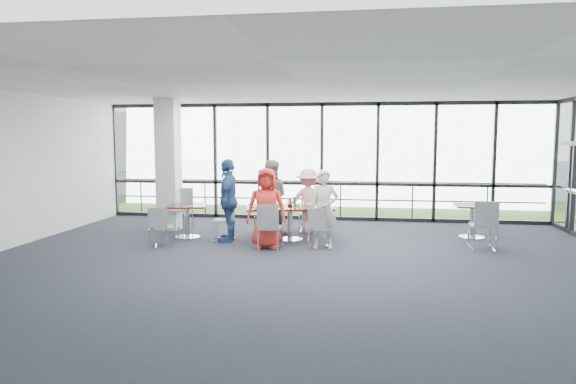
# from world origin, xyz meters

# --- Properties ---
(floor) EXTENTS (12.00, 10.00, 0.02)m
(floor) POSITION_xyz_m (0.00, 0.00, -0.01)
(floor) COLOR #212530
(floor) RESTS_ON ground
(ceiling) EXTENTS (12.00, 10.00, 0.04)m
(ceiling) POSITION_xyz_m (0.00, 0.00, 3.20)
(ceiling) COLOR silver
(ceiling) RESTS_ON ground
(wall_front) EXTENTS (12.00, 0.10, 3.20)m
(wall_front) POSITION_xyz_m (0.00, -5.00, 1.60)
(wall_front) COLOR silver
(wall_front) RESTS_ON ground
(curtain_wall_back) EXTENTS (12.00, 0.10, 3.20)m
(curtain_wall_back) POSITION_xyz_m (0.00, 5.00, 1.60)
(curtain_wall_back) COLOR white
(curtain_wall_back) RESTS_ON ground
(exit_door) EXTENTS (0.12, 1.60, 2.10)m
(exit_door) POSITION_xyz_m (6.00, 3.75, 1.05)
(exit_door) COLOR black
(exit_door) RESTS_ON ground
(structural_column) EXTENTS (0.50, 0.50, 3.20)m
(structural_column) POSITION_xyz_m (-3.60, 3.00, 1.60)
(structural_column) COLOR white
(structural_column) RESTS_ON ground
(apron) EXTENTS (80.00, 70.00, 0.02)m
(apron) POSITION_xyz_m (0.00, 10.00, -0.02)
(apron) COLOR gray
(apron) RESTS_ON ground
(grass_strip) EXTENTS (80.00, 5.00, 0.01)m
(grass_strip) POSITION_xyz_m (0.00, 8.00, 0.01)
(grass_strip) COLOR #3B5C25
(grass_strip) RESTS_ON ground
(hangar_main) EXTENTS (24.00, 10.00, 6.00)m
(hangar_main) POSITION_xyz_m (4.00, 32.00, 3.00)
(hangar_main) COLOR silver
(hangar_main) RESTS_ON ground
(hangar_aux) EXTENTS (10.00, 6.00, 4.00)m
(hangar_aux) POSITION_xyz_m (-18.00, 28.00, 2.00)
(hangar_aux) COLOR silver
(hangar_aux) RESTS_ON ground
(guard_rail) EXTENTS (12.00, 0.06, 0.06)m
(guard_rail) POSITION_xyz_m (0.00, 5.60, 0.50)
(guard_rail) COLOR #2D2D33
(guard_rail) RESTS_ON ground
(main_table) EXTENTS (2.03, 1.37, 0.75)m
(main_table) POSITION_xyz_m (-0.46, 2.04, 0.62)
(main_table) COLOR #38150F
(main_table) RESTS_ON ground
(side_table_left) EXTENTS (1.00, 1.00, 0.75)m
(side_table_left) POSITION_xyz_m (-2.79, 1.97, 0.63)
(side_table_left) COLOR #38150F
(side_table_left) RESTS_ON ground
(side_table_right) EXTENTS (0.79, 0.79, 0.75)m
(side_table_right) POSITION_xyz_m (3.57, 2.89, 0.61)
(side_table_right) COLOR #38150F
(side_table_right) RESTS_ON ground
(diner_near_left) EXTENTS (0.86, 0.62, 1.65)m
(diner_near_left) POSITION_xyz_m (-0.82, 1.17, 0.82)
(diner_near_left) COLOR red
(diner_near_left) RESTS_ON ground
(diner_near_right) EXTENTS (0.59, 0.44, 1.61)m
(diner_near_right) POSITION_xyz_m (0.34, 1.32, 0.80)
(diner_near_right) COLOR silver
(diner_near_right) RESTS_ON ground
(diner_far_left) EXTENTS (0.88, 0.58, 1.74)m
(diner_far_left) POSITION_xyz_m (-1.01, 2.68, 0.87)
(diner_far_left) COLOR slate
(diner_far_left) RESTS_ON ground
(diner_far_right) EXTENTS (1.02, 0.59, 1.52)m
(diner_far_right) POSITION_xyz_m (-0.16, 2.97, 0.76)
(diner_far_right) COLOR pink
(diner_far_right) RESTS_ON ground
(diner_end) EXTENTS (0.68, 1.11, 1.80)m
(diner_end) POSITION_xyz_m (-1.77, 1.75, 0.90)
(diner_end) COLOR #2A4D87
(diner_end) RESTS_ON ground
(chair_main_nl) EXTENTS (0.47, 0.47, 0.92)m
(chair_main_nl) POSITION_xyz_m (-0.71, 0.99, 0.46)
(chair_main_nl) COLOR gray
(chair_main_nl) RESTS_ON ground
(chair_main_nr) EXTENTS (0.52, 0.52, 0.82)m
(chair_main_nr) POSITION_xyz_m (0.28, 1.31, 0.41)
(chair_main_nr) COLOR gray
(chair_main_nr) RESTS_ON ground
(chair_main_fl) EXTENTS (0.49, 0.49, 0.84)m
(chair_main_fl) POSITION_xyz_m (-1.17, 2.88, 0.42)
(chair_main_fl) COLOR gray
(chair_main_fl) RESTS_ON ground
(chair_main_fr) EXTENTS (0.44, 0.44, 0.85)m
(chair_main_fr) POSITION_xyz_m (-0.17, 3.10, 0.43)
(chair_main_fr) COLOR gray
(chair_main_fr) RESTS_ON ground
(chair_main_end) EXTENTS (0.46, 0.46, 0.88)m
(chair_main_end) POSITION_xyz_m (-1.90, 1.82, 0.44)
(chair_main_end) COLOR gray
(chair_main_end) RESTS_ON ground
(chair_spare_la) EXTENTS (0.52, 0.52, 0.82)m
(chair_spare_la) POSITION_xyz_m (-2.94, 0.99, 0.41)
(chair_spare_la) COLOR gray
(chair_spare_la) RESTS_ON ground
(chair_spare_lb) EXTENTS (0.57, 0.57, 0.98)m
(chair_spare_lb) POSITION_xyz_m (-3.32, 2.92, 0.49)
(chair_spare_lb) COLOR gray
(chair_spare_lb) RESTS_ON ground
(chair_spare_r) EXTENTS (0.51, 0.51, 0.99)m
(chair_spare_r) POSITION_xyz_m (3.51, 1.60, 0.49)
(chair_spare_r) COLOR gray
(chair_spare_r) RESTS_ON ground
(plate_nl) EXTENTS (0.28, 0.28, 0.01)m
(plate_nl) POSITION_xyz_m (-0.89, 1.60, 0.76)
(plate_nl) COLOR white
(plate_nl) RESTS_ON main_table
(plate_nr) EXTENTS (0.24, 0.24, 0.01)m
(plate_nr) POSITION_xyz_m (0.20, 1.86, 0.76)
(plate_nr) COLOR white
(plate_nr) RESTS_ON main_table
(plate_fl) EXTENTS (0.24, 0.24, 0.01)m
(plate_fl) POSITION_xyz_m (-1.03, 2.27, 0.76)
(plate_fl) COLOR white
(plate_fl) RESTS_ON main_table
(plate_fr) EXTENTS (0.24, 0.24, 0.01)m
(plate_fr) POSITION_xyz_m (-0.05, 2.44, 0.76)
(plate_fr) COLOR white
(plate_fr) RESTS_ON main_table
(plate_end) EXTENTS (0.24, 0.24, 0.01)m
(plate_end) POSITION_xyz_m (-1.20, 1.87, 0.76)
(plate_end) COLOR white
(plate_end) RESTS_ON main_table
(tumbler_a) EXTENTS (0.07, 0.07, 0.14)m
(tumbler_a) POSITION_xyz_m (-0.70, 1.81, 0.82)
(tumbler_a) COLOR white
(tumbler_a) RESTS_ON main_table
(tumbler_b) EXTENTS (0.07, 0.07, 0.14)m
(tumbler_b) POSITION_xyz_m (-0.16, 1.88, 0.82)
(tumbler_b) COLOR white
(tumbler_b) RESTS_ON main_table
(tumbler_c) EXTENTS (0.07, 0.07, 0.13)m
(tumbler_c) POSITION_xyz_m (-0.52, 2.32, 0.82)
(tumbler_c) COLOR white
(tumbler_c) RESTS_ON main_table
(tumbler_d) EXTENTS (0.08, 0.08, 0.15)m
(tumbler_d) POSITION_xyz_m (-1.07, 1.74, 0.83)
(tumbler_d) COLOR white
(tumbler_d) RESTS_ON main_table
(menu_a) EXTENTS (0.34, 0.25, 0.00)m
(menu_a) POSITION_xyz_m (-0.56, 1.62, 0.75)
(menu_a) COLOR white
(menu_a) RESTS_ON main_table
(menu_b) EXTENTS (0.30, 0.24, 0.00)m
(menu_b) POSITION_xyz_m (0.41, 1.90, 0.75)
(menu_b) COLOR white
(menu_b) RESTS_ON main_table
(menu_c) EXTENTS (0.38, 0.35, 0.00)m
(menu_c) POSITION_xyz_m (-0.37, 2.43, 0.75)
(menu_c) COLOR white
(menu_c) RESTS_ON main_table
(condiment_caddy) EXTENTS (0.10, 0.07, 0.04)m
(condiment_caddy) POSITION_xyz_m (-0.46, 2.04, 0.77)
(condiment_caddy) COLOR black
(condiment_caddy) RESTS_ON main_table
(ketchup_bottle) EXTENTS (0.06, 0.06, 0.18)m
(ketchup_bottle) POSITION_xyz_m (-0.47, 2.12, 0.84)
(ketchup_bottle) COLOR #AF181F
(ketchup_bottle) RESTS_ON main_table
(green_bottle) EXTENTS (0.05, 0.05, 0.20)m
(green_bottle) POSITION_xyz_m (-0.36, 2.14, 0.85)
(green_bottle) COLOR #226E27
(green_bottle) RESTS_ON main_table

